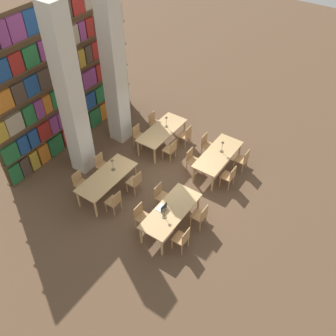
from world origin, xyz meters
TOP-DOWN VIEW (x-y plane):
  - ground_plane at (0.00, 0.00)m, footprint 40.00×40.00m
  - bookshelf_bank at (0.02, 4.31)m, footprint 6.58×0.35m
  - pillar_left at (-1.06, 2.89)m, footprint 0.64×0.64m
  - pillar_center at (1.06, 2.89)m, footprint 0.64×0.64m
  - reading_table_0 at (-1.56, -1.30)m, footprint 2.20×0.92m
  - chair_0 at (-2.07, -2.04)m, footprint 0.42×0.40m
  - chair_1 at (-2.07, -0.55)m, footprint 0.42×0.40m
  - chair_2 at (-1.02, -2.04)m, footprint 0.42×0.40m
  - chair_3 at (-1.02, -0.55)m, footprint 0.42×0.40m
  - desk_lamp_0 at (-1.89, -1.29)m, footprint 0.14×0.14m
  - laptop at (-1.65, -1.03)m, footprint 0.32×0.22m
  - reading_table_1 at (1.54, -1.22)m, footprint 2.20×0.92m
  - chair_4 at (1.02, -1.97)m, footprint 0.42×0.40m
  - chair_5 at (1.02, -0.48)m, footprint 0.42×0.40m
  - chair_6 at (2.06, -1.97)m, footprint 0.42×0.40m
  - chair_7 at (2.06, -0.48)m, footprint 0.42×0.40m
  - desk_lamp_1 at (1.71, -1.26)m, footprint 0.14×0.14m
  - reading_table_2 at (-1.56, 1.27)m, footprint 2.20×0.92m
  - chair_8 at (-2.08, 0.53)m, footprint 0.42×0.40m
  - chair_9 at (-2.08, 2.02)m, footprint 0.42×0.40m
  - chair_10 at (-1.00, 0.53)m, footprint 0.42×0.40m
  - chair_11 at (-1.00, 2.02)m, footprint 0.42×0.40m
  - desk_lamp_2 at (-1.18, 1.30)m, footprint 0.14×0.14m
  - reading_table_3 at (1.56, 1.22)m, footprint 2.20×0.92m
  - chair_12 at (1.06, 0.48)m, footprint 0.42×0.40m
  - chair_13 at (1.06, 1.96)m, footprint 0.42×0.40m
  - chair_14 at (2.08, 0.48)m, footprint 0.42×0.40m
  - chair_15 at (2.08, 1.96)m, footprint 0.42×0.40m
  - desk_lamp_3 at (1.81, 1.19)m, footprint 0.14×0.14m

SIDE VIEW (x-z plane):
  - ground_plane at x=0.00m, z-range 0.00..0.00m
  - chair_0 at x=-2.07m, z-range 0.04..0.94m
  - chair_1 at x=-2.07m, z-range 0.04..0.94m
  - chair_2 at x=-1.02m, z-range 0.04..0.94m
  - chair_3 at x=-1.02m, z-range 0.04..0.94m
  - chair_4 at x=1.02m, z-range 0.04..0.94m
  - chair_5 at x=1.02m, z-range 0.04..0.94m
  - chair_6 at x=2.06m, z-range 0.04..0.94m
  - chair_7 at x=2.06m, z-range 0.04..0.94m
  - chair_8 at x=-2.08m, z-range 0.04..0.94m
  - chair_9 at x=-2.08m, z-range 0.04..0.94m
  - chair_10 at x=-1.00m, z-range 0.04..0.94m
  - chair_11 at x=-1.00m, z-range 0.04..0.94m
  - chair_12 at x=1.06m, z-range 0.04..0.94m
  - chair_13 at x=1.06m, z-range 0.04..0.94m
  - chair_14 at x=2.08m, z-range 0.04..0.94m
  - chair_15 at x=2.08m, z-range 0.04..0.94m
  - reading_table_0 at x=-1.56m, z-range 0.30..1.07m
  - reading_table_1 at x=1.54m, z-range 0.30..1.07m
  - reading_table_2 at x=-1.56m, z-range 0.30..1.07m
  - reading_table_3 at x=1.56m, z-range 0.30..1.07m
  - laptop at x=-1.65m, z-range 0.69..0.91m
  - desk_lamp_0 at x=-1.89m, z-range 0.83..1.23m
  - desk_lamp_1 at x=1.71m, z-range 0.84..1.32m
  - desk_lamp_2 at x=-1.18m, z-range 0.84..1.32m
  - desk_lamp_3 at x=1.81m, z-range 0.84..1.33m
  - bookshelf_bank at x=0.02m, z-range -0.09..5.41m
  - pillar_left at x=-1.06m, z-range 0.00..6.00m
  - pillar_center at x=1.06m, z-range 0.00..6.00m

